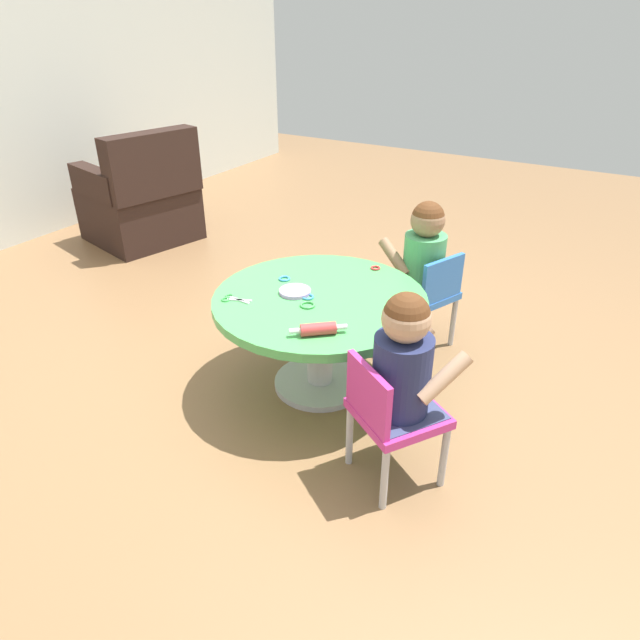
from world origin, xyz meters
TOP-DOWN VIEW (x-y plane):
  - ground_plane at (0.00, 0.00)m, footprint 10.00×10.00m
  - craft_table at (0.00, 0.00)m, footprint 0.96×0.96m
  - child_chair_left at (-0.39, -0.53)m, footprint 0.42×0.42m
  - seated_child_left at (-0.36, -0.55)m, footprint 0.44×0.41m
  - child_chair_right at (0.60, -0.29)m, footprint 0.39×0.39m
  - seated_child_right at (0.61, -0.25)m, footprint 0.38×0.42m
  - armchair_dark at (0.99, 2.15)m, footprint 0.85×0.87m
  - rolling_pin at (-0.29, -0.16)m, footprint 0.16×0.19m
  - craft_scissors at (-0.22, 0.32)m, footprint 0.08×0.14m
  - playdough_blob_0 at (-0.03, 0.11)m, footprint 0.14×0.14m
  - cookie_cutter_0 at (0.07, 0.23)m, footprint 0.06×0.06m
  - cookie_cutter_1 at (0.40, -0.08)m, footprint 0.05×0.05m
  - cookie_cutter_2 at (-0.04, 0.04)m, footprint 0.06×0.06m
  - cookie_cutter_3 at (-0.11, 0.00)m, footprint 0.07×0.07m

SIDE VIEW (x-z plane):
  - ground_plane at x=0.00m, z-range 0.00..0.00m
  - child_chair_left at x=-0.39m, z-range 0.04..0.57m
  - child_chair_right at x=0.60m, z-range 0.04..0.57m
  - armchair_dark at x=0.99m, z-range -0.12..0.73m
  - craft_table at x=0.00m, z-range 0.14..0.62m
  - craft_scissors at x=-0.22m, z-range 0.48..0.49m
  - cookie_cutter_0 at x=0.07m, z-range 0.48..0.49m
  - cookie_cutter_1 at x=0.40m, z-range 0.48..0.49m
  - cookie_cutter_2 at x=-0.04m, z-range 0.48..0.49m
  - cookie_cutter_3 at x=-0.11m, z-range 0.48..0.49m
  - playdough_blob_0 at x=-0.03m, z-range 0.48..0.50m
  - rolling_pin at x=-0.29m, z-range 0.48..0.53m
  - seated_child_left at x=-0.36m, z-range 0.28..0.79m
  - seated_child_right at x=0.61m, z-range 0.28..0.79m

